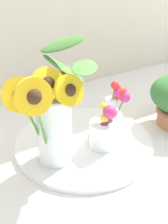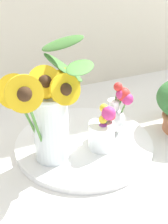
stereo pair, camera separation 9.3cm
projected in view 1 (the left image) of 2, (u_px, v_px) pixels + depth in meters
ground_plane at (97, 146)px, 0.99m from camera, size 6.00×6.00×0.00m
serving_tray at (84, 144)px, 0.99m from camera, size 0.43×0.43×0.02m
mason_jar_sunflowers at (54, 115)px, 0.83m from camera, size 0.28×0.25×0.35m
vase_small_center at (104, 130)px, 0.93m from camera, size 0.08×0.08×0.14m
vase_bulb_right at (112, 112)px, 1.01m from camera, size 0.09×0.09×0.17m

